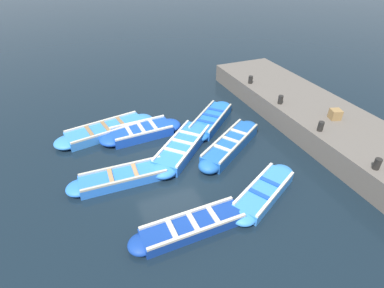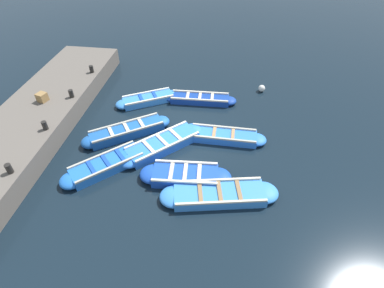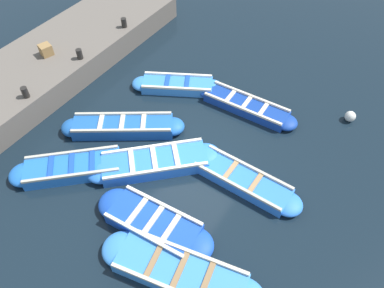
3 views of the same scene
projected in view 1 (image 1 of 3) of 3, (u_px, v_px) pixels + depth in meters
name	position (u px, v px, depth m)	size (l,w,h in m)	color
ground_plane	(173.00, 165.00, 10.35)	(120.00, 120.00, 0.00)	black
boat_alongside	(264.00, 192.00, 8.99)	(3.13, 2.18, 0.37)	#3884E0
boat_outer_right	(183.00, 146.00, 10.95)	(3.41, 3.34, 0.43)	blue
boat_outer_left	(142.00, 132.00, 11.78)	(3.35, 1.18, 0.43)	#1947B7
boat_mid_row	(211.00, 120.00, 12.61)	(3.14, 3.01, 0.42)	blue
boat_bow_out	(124.00, 177.00, 9.56)	(3.54, 0.90, 0.37)	blue
boat_broadside	(193.00, 226.00, 7.91)	(3.54, 0.85, 0.36)	navy
boat_near_quay	(231.00, 144.00, 11.02)	(3.57, 2.74, 0.46)	#1E59AD
boat_end_of_row	(106.00, 130.00, 11.91)	(4.14, 1.72, 0.40)	#3884E0
quay_wall	(320.00, 120.00, 12.09)	(3.09, 12.71, 0.86)	#605951
bollard_north	(377.00, 164.00, 8.71)	(0.20, 0.20, 0.35)	black
bollard_mid_north	(321.00, 126.00, 10.49)	(0.20, 0.20, 0.35)	black
bollard_mid_south	(280.00, 100.00, 12.27)	(0.20, 0.20, 0.35)	black
bollard_south	(251.00, 80.00, 14.05)	(0.20, 0.20, 0.35)	black
wooden_crate	(335.00, 114.00, 11.19)	(0.37, 0.37, 0.37)	olive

